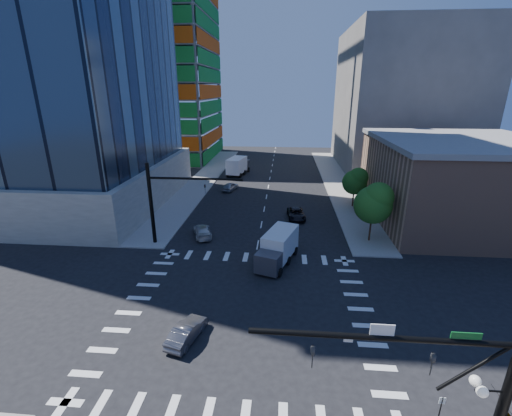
# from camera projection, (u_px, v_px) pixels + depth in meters

# --- Properties ---
(ground) EXTENTS (160.00, 160.00, 0.00)m
(ground) POSITION_uv_depth(u_px,v_px,m) (246.00, 311.00, 26.63)
(ground) COLOR black
(ground) RESTS_ON ground
(road_markings) EXTENTS (20.00, 20.00, 0.01)m
(road_markings) POSITION_uv_depth(u_px,v_px,m) (246.00, 311.00, 26.63)
(road_markings) COLOR silver
(road_markings) RESTS_ON ground
(sidewalk_ne) EXTENTS (5.00, 60.00, 0.15)m
(sidewalk_ne) POSITION_uv_depth(u_px,v_px,m) (337.00, 182.00, 63.25)
(sidewalk_ne) COLOR gray
(sidewalk_ne) RESTS_ON ground
(sidewalk_nw) EXTENTS (5.00, 60.00, 0.15)m
(sidewalk_nw) POSITION_uv_depth(u_px,v_px,m) (204.00, 179.00, 65.22)
(sidewalk_nw) COLOR gray
(sidewalk_nw) RESTS_ON ground
(construction_building) EXTENTS (25.16, 34.50, 70.60)m
(construction_building) POSITION_uv_depth(u_px,v_px,m) (157.00, 51.00, 78.94)
(construction_building) COLOR gray
(construction_building) RESTS_ON ground
(commercial_building) EXTENTS (20.50, 22.50, 10.60)m
(commercial_building) POSITION_uv_depth(u_px,v_px,m) (459.00, 180.00, 43.61)
(commercial_building) COLOR tan
(commercial_building) RESTS_ON ground
(bg_building_ne) EXTENTS (24.00, 30.00, 28.00)m
(bg_building_ne) POSITION_uv_depth(u_px,v_px,m) (402.00, 101.00, 71.63)
(bg_building_ne) COLOR #68625E
(bg_building_ne) RESTS_ON ground
(signal_mast_se) EXTENTS (10.51, 2.48, 9.00)m
(signal_mast_se) POSITION_uv_depth(u_px,v_px,m) (481.00, 397.00, 13.33)
(signal_mast_se) COLOR black
(signal_mast_se) RESTS_ON sidewalk_se
(signal_mast_nw) EXTENTS (10.20, 0.40, 9.00)m
(signal_mast_nw) POSITION_uv_depth(u_px,v_px,m) (164.00, 197.00, 36.43)
(signal_mast_nw) COLOR black
(signal_mast_nw) RESTS_ON sidewalk_nw
(tree_south) EXTENTS (4.16, 4.16, 6.82)m
(tree_south) POSITION_uv_depth(u_px,v_px,m) (375.00, 202.00, 37.17)
(tree_south) COLOR #382316
(tree_south) RESTS_ON sidewalk_ne
(tree_north) EXTENTS (3.54, 3.52, 5.78)m
(tree_north) POSITION_uv_depth(u_px,v_px,m) (356.00, 181.00, 48.67)
(tree_north) COLOR #382316
(tree_north) RESTS_ON sidewalk_ne
(no_parking_sign) EXTENTS (0.30, 0.06, 2.20)m
(no_parking_sign) POSITION_uv_depth(u_px,v_px,m) (440.00, 410.00, 16.87)
(no_parking_sign) COLOR black
(no_parking_sign) RESTS_ON ground
(car_nb_far) EXTENTS (2.53, 4.82, 1.29)m
(car_nb_far) POSITION_uv_depth(u_px,v_px,m) (296.00, 214.00, 45.49)
(car_nb_far) COLOR black
(car_nb_far) RESTS_ON ground
(car_sb_near) EXTENTS (3.23, 4.83, 1.30)m
(car_sb_near) POSITION_uv_depth(u_px,v_px,m) (202.00, 231.00, 40.01)
(car_sb_near) COLOR silver
(car_sb_near) RESTS_ON ground
(car_sb_mid) EXTENTS (2.60, 4.34, 1.38)m
(car_sb_mid) POSITION_uv_depth(u_px,v_px,m) (230.00, 186.00, 58.05)
(car_sb_mid) COLOR #A0A2A8
(car_sb_mid) RESTS_ON ground
(car_sb_cross) EXTENTS (2.30, 4.05, 1.26)m
(car_sb_cross) POSITION_uv_depth(u_px,v_px,m) (187.00, 332.00, 23.44)
(car_sb_cross) COLOR #535257
(car_sb_cross) RESTS_ON ground
(box_truck_near) EXTENTS (4.30, 6.44, 3.12)m
(box_truck_near) POSITION_uv_depth(u_px,v_px,m) (277.00, 251.00, 33.43)
(box_truck_near) COLOR black
(box_truck_near) RESTS_ON ground
(box_truck_far) EXTENTS (4.13, 7.17, 3.54)m
(box_truck_far) POSITION_uv_depth(u_px,v_px,m) (239.00, 167.00, 68.72)
(box_truck_far) COLOR black
(box_truck_far) RESTS_ON ground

